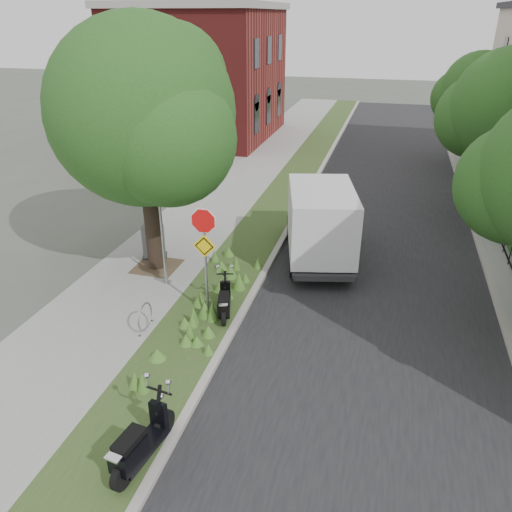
# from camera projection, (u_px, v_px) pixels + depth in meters

# --- Properties ---
(ground) EXTENTS (120.00, 120.00, 0.00)m
(ground) POSITION_uv_depth(u_px,v_px,m) (251.00, 335.00, 13.10)
(ground) COLOR #4C5147
(ground) RESTS_ON ground
(sidewalk_near) EXTENTS (3.50, 60.00, 0.12)m
(sidewalk_near) POSITION_uv_depth(u_px,v_px,m) (221.00, 198.00, 22.76)
(sidewalk_near) COLOR gray
(sidewalk_near) RESTS_ON ground
(verge) EXTENTS (2.00, 60.00, 0.12)m
(verge) POSITION_uv_depth(u_px,v_px,m) (279.00, 203.00, 22.11)
(verge) COLOR #2F461E
(verge) RESTS_ON ground
(kerb_near) EXTENTS (0.20, 60.00, 0.13)m
(kerb_near) POSITION_uv_depth(u_px,v_px,m) (301.00, 205.00, 21.88)
(kerb_near) COLOR #9E9991
(kerb_near) RESTS_ON ground
(road) EXTENTS (7.00, 60.00, 0.01)m
(road) POSITION_uv_depth(u_px,v_px,m) (383.00, 214.00, 21.08)
(road) COLOR black
(road) RESTS_ON ground
(kerb_far) EXTENTS (0.20, 60.00, 0.13)m
(kerb_far) POSITION_uv_depth(u_px,v_px,m) (471.00, 221.00, 20.23)
(kerb_far) COLOR #9E9991
(kerb_far) RESTS_ON ground
(street_tree_main) EXTENTS (6.21, 5.54, 7.66)m
(street_tree_main) POSITION_uv_depth(u_px,v_px,m) (141.00, 122.00, 14.46)
(street_tree_main) COLOR black
(street_tree_main) RESTS_ON ground
(bare_post) EXTENTS (0.08, 0.08, 4.00)m
(bare_post) POSITION_uv_depth(u_px,v_px,m) (161.00, 224.00, 14.50)
(bare_post) COLOR #A5A8AD
(bare_post) RESTS_ON ground
(bike_hoop) EXTENTS (0.06, 0.78, 0.77)m
(bike_hoop) POSITION_uv_depth(u_px,v_px,m) (145.00, 317.00, 13.00)
(bike_hoop) COLOR #A5A8AD
(bike_hoop) RESTS_ON ground
(sign_assembly) EXTENTS (0.94, 0.08, 3.22)m
(sign_assembly) POSITION_uv_depth(u_px,v_px,m) (204.00, 240.00, 12.93)
(sign_assembly) COLOR #A5A8AD
(sign_assembly) RESTS_ON ground
(fence_far) EXTENTS (0.04, 24.00, 1.00)m
(fence_far) POSITION_uv_depth(u_px,v_px,m) (493.00, 208.00, 19.80)
(fence_far) COLOR black
(fence_far) RESTS_ON ground
(hedge_far) EXTENTS (1.00, 24.00, 1.10)m
(hedge_far) POSITION_uv_depth(u_px,v_px,m) (512.00, 210.00, 19.63)
(hedge_far) COLOR #1A4619
(hedge_far) RESTS_ON footpath_far
(brick_building) EXTENTS (9.40, 10.40, 8.30)m
(brick_building) POSITION_uv_depth(u_px,v_px,m) (202.00, 72.00, 32.61)
(brick_building) COLOR maroon
(brick_building) RESTS_ON ground
(far_tree_b) EXTENTS (4.83, 4.31, 6.56)m
(far_tree_b) POSITION_uv_depth(u_px,v_px,m) (506.00, 112.00, 18.29)
(far_tree_b) COLOR black
(far_tree_b) RESTS_ON ground
(far_tree_c) EXTENTS (4.37, 3.89, 5.93)m
(far_tree_c) POSITION_uv_depth(u_px,v_px,m) (477.00, 94.00, 25.41)
(far_tree_c) COLOR black
(far_tree_c) RESTS_ON ground
(scooter_near) EXTENTS (0.61, 1.55, 0.75)m
(scooter_near) POSITION_uv_depth(u_px,v_px,m) (224.00, 305.00, 13.54)
(scooter_near) COLOR black
(scooter_near) RESTS_ON ground
(scooter_far) EXTENTS (0.57, 1.87, 0.89)m
(scooter_far) POSITION_uv_depth(u_px,v_px,m) (137.00, 449.00, 8.97)
(scooter_far) COLOR black
(scooter_far) RESTS_ON ground
(box_truck) EXTENTS (3.01, 5.26, 2.24)m
(box_truck) POSITION_uv_depth(u_px,v_px,m) (320.00, 219.00, 16.63)
(box_truck) COLOR #262628
(box_truck) RESTS_ON ground
(utility_cabinet) EXTENTS (0.97, 0.82, 1.09)m
(utility_cabinet) POSITION_uv_depth(u_px,v_px,m) (154.00, 242.00, 16.90)
(utility_cabinet) COLOR #262628
(utility_cabinet) RESTS_ON ground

